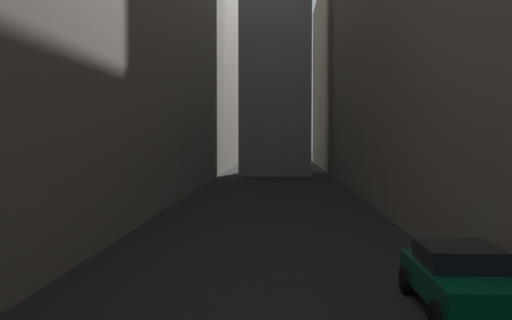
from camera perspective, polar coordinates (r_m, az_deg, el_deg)
ground_plane at (r=36.75m, az=1.53°, el=-3.73°), size 264.00×264.00×0.00m
building_block_left at (r=41.16m, az=-15.00°, el=13.52°), size 11.85×108.00×23.86m
building_block_right at (r=41.03m, az=19.53°, el=12.61°), size 13.67×108.00×22.60m
parked_car_right_far at (r=14.00m, az=18.84°, el=-10.51°), size 1.96×4.36×1.42m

